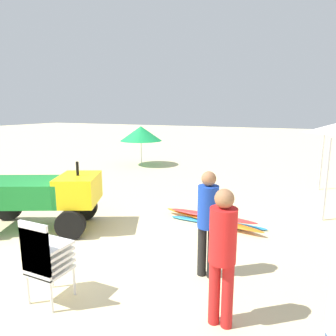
% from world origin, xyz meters
% --- Properties ---
extents(ground, '(80.00, 80.00, 0.00)m').
position_xyz_m(ground, '(0.00, 0.00, 0.00)').
color(ground, beige).
extents(utility_cart, '(2.81, 2.19, 1.50)m').
position_xyz_m(utility_cart, '(-1.47, 0.86, 0.78)').
color(utility_cart, '#197A2D').
rests_on(utility_cart, ground).
extents(stacked_plastic_chairs, '(0.48, 0.48, 1.20)m').
position_xyz_m(stacked_plastic_chairs, '(0.61, -1.04, 0.70)').
color(stacked_plastic_chairs, white).
rests_on(stacked_plastic_chairs, ground).
extents(surfboard_pile, '(2.51, 0.83, 0.24)m').
position_xyz_m(surfboard_pile, '(1.85, 2.67, 0.12)').
color(surfboard_pile, '#268CCC').
rests_on(surfboard_pile, ground).
extents(lifeguard_near_center, '(0.32, 0.32, 1.69)m').
position_xyz_m(lifeguard_near_center, '(2.37, 0.52, 0.97)').
color(lifeguard_near_center, black).
rests_on(lifeguard_near_center, ground).
extents(lifeguard_near_right, '(0.32, 0.32, 1.72)m').
position_xyz_m(lifeguard_near_right, '(2.85, -0.46, 0.99)').
color(lifeguard_near_right, red).
rests_on(lifeguard_near_right, ground).
extents(beach_umbrella_left, '(1.94, 1.94, 1.82)m').
position_xyz_m(beach_umbrella_left, '(-3.32, 8.42, 1.48)').
color(beach_umbrella_left, beige).
rests_on(beach_umbrella_left, ground).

